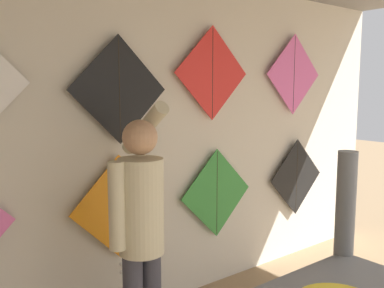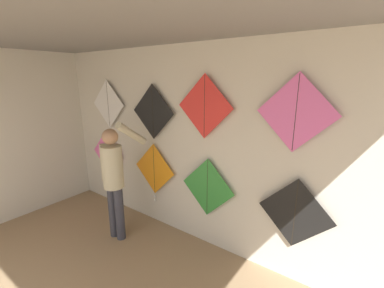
# 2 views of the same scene
# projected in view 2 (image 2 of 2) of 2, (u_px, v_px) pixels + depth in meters

# --- Properties ---
(back_panel) EXTENTS (5.86, 0.06, 2.80)m
(back_panel) POSITION_uv_depth(u_px,v_px,m) (181.00, 145.00, 3.76)
(back_panel) COLOR beige
(back_panel) RESTS_ON ground
(ceiling_slab) EXTENTS (5.86, 4.58, 0.04)m
(ceiling_slab) POSITION_uv_depth(u_px,v_px,m) (17.00, 14.00, 1.90)
(ceiling_slab) COLOR gray
(shopkeeper) EXTENTS (0.45, 0.63, 1.79)m
(shopkeeper) POSITION_uv_depth(u_px,v_px,m) (114.00, 175.00, 3.68)
(shopkeeper) COLOR #383842
(shopkeeper) RESTS_ON ground
(kite_0) EXTENTS (0.83, 0.01, 0.83)m
(kite_0) POSITION_uv_depth(u_px,v_px,m) (108.00, 153.00, 4.75)
(kite_0) COLOR pink
(kite_1) EXTENTS (0.83, 0.04, 0.97)m
(kite_1) POSITION_uv_depth(u_px,v_px,m) (154.00, 170.00, 4.08)
(kite_1) COLOR orange
(kite_2) EXTENTS (0.83, 0.01, 0.83)m
(kite_2) POSITION_uv_depth(u_px,v_px,m) (207.00, 188.00, 3.51)
(kite_2) COLOR #338C38
(kite_3) EXTENTS (0.83, 0.01, 0.83)m
(kite_3) POSITION_uv_depth(u_px,v_px,m) (295.00, 213.00, 2.84)
(kite_3) COLOR black
(kite_4) EXTENTS (0.83, 0.01, 0.83)m
(kite_4) POSITION_uv_depth(u_px,v_px,m) (108.00, 104.00, 4.44)
(kite_4) COLOR white
(kite_5) EXTENTS (0.83, 0.01, 0.83)m
(kite_5) POSITION_uv_depth(u_px,v_px,m) (153.00, 112.00, 3.84)
(kite_5) COLOR black
(kite_6) EXTENTS (0.83, 0.01, 0.83)m
(kite_6) POSITION_uv_depth(u_px,v_px,m) (205.00, 107.00, 3.27)
(kite_6) COLOR red
(kite_7) EXTENTS (0.83, 0.01, 0.83)m
(kite_7) POSITION_uv_depth(u_px,v_px,m) (296.00, 113.00, 2.62)
(kite_7) COLOR pink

